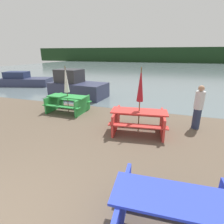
{
  "coord_description": "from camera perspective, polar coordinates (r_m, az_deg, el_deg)",
  "views": [
    {
      "loc": [
        2.47,
        -0.95,
        2.68
      ],
      "look_at": [
        0.83,
        4.12,
        0.85
      ],
      "focal_mm": 28.0,
      "sensor_mm": 36.0,
      "label": 1
    }
  ],
  "objects": [
    {
      "name": "water",
      "position": [
        33.22,
        14.04,
        13.72
      ],
      "size": [
        60.0,
        50.0,
        0.0
      ],
      "color": "slate",
      "rests_on": "ground_plane"
    },
    {
      "name": "far_treeline",
      "position": [
        53.08,
        16.05,
        17.46
      ],
      "size": [
        80.0,
        1.6,
        4.0
      ],
      "color": "#193319",
      "rests_on": "water"
    },
    {
      "name": "picnic_table_blue",
      "position": [
        3.09,
        19.9,
        -28.56
      ],
      "size": [
        1.94,
        1.49,
        0.73
      ],
      "rotation": [
        0.0,
        0.0,
        0.06
      ],
      "color": "blue",
      "rests_on": "ground_plane"
    },
    {
      "name": "picnic_table_red",
      "position": [
        6.16,
        8.72,
        -2.27
      ],
      "size": [
        2.05,
        1.59,
        0.78
      ],
      "rotation": [
        0.0,
        0.0,
        0.12
      ],
      "color": "red",
      "rests_on": "ground_plane"
    },
    {
      "name": "picnic_table_green",
      "position": [
        8.48,
        -14.2,
        3.16
      ],
      "size": [
        1.85,
        1.42,
        0.76
      ],
      "rotation": [
        0.0,
        0.0,
        -0.02
      ],
      "color": "green",
      "rests_on": "ground_plane"
    },
    {
      "name": "umbrella_crimson",
      "position": [
        5.84,
        9.3,
        8.58
      ],
      "size": [
        0.23,
        0.23,
        2.24
      ],
      "color": "brown",
      "rests_on": "ground_plane"
    },
    {
      "name": "umbrella_white",
      "position": [
        8.27,
        -14.78,
        10.15
      ],
      "size": [
        0.25,
        0.25,
        2.11
      ],
      "color": "brown",
      "rests_on": "ground_plane"
    },
    {
      "name": "boat",
      "position": [
        11.28,
        -11.46,
        8.06
      ],
      "size": [
        3.62,
        2.06,
        1.69
      ],
      "rotation": [
        0.0,
        0.0,
        -0.09
      ],
      "color": "#333856",
      "rests_on": "water"
    },
    {
      "name": "boat_second",
      "position": [
        16.74,
        -26.71,
        9.21
      ],
      "size": [
        4.35,
        2.65,
        1.16
      ],
      "rotation": [
        0.0,
        0.0,
        0.26
      ],
      "color": "#333856",
      "rests_on": "water"
    },
    {
      "name": "person",
      "position": [
        6.97,
        26.34,
        1.32
      ],
      "size": [
        0.32,
        0.32,
        1.6
      ],
      "color": "#283351",
      "rests_on": "ground_plane"
    }
  ]
}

